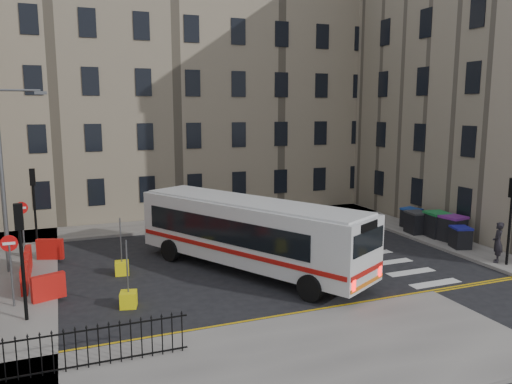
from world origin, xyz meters
TOP-DOWN VIEW (x-y plane):
  - ground at (0.00, 0.00)m, footprint 120.00×120.00m
  - pavement_north at (-6.00, 8.60)m, footprint 36.00×3.20m
  - pavement_east at (9.00, 4.00)m, footprint 2.40×26.00m
  - pavement_sw at (-7.00, -10.00)m, footprint 20.00×6.00m
  - terrace_north at (-7.00, 15.50)m, footprint 38.30×10.80m
  - corner_east at (19.00, 5.00)m, footprint 17.80×24.30m
  - traffic_light_east at (8.60, -5.50)m, footprint 0.28×0.22m
  - traffic_light_nw at (-12.00, 6.50)m, footprint 0.28×0.22m
  - traffic_light_sw at (-12.00, -4.00)m, footprint 0.28×0.22m
  - streetlamp at (-13.00, 2.00)m, footprint 0.50×0.22m
  - no_entry_north at (-12.50, 4.50)m, footprint 0.60×0.08m
  - no_entry_south at (-12.50, -2.50)m, footprint 0.60×0.08m
  - roadworks_barriers at (-11.84, 0.50)m, footprint 1.66×6.26m
  - iron_railings at (-11.25, -8.20)m, footprint 7.80×0.04m
  - bus at (-2.77, -1.48)m, footprint 8.03×11.61m
  - wheelie_bin_a at (8.70, -2.46)m, footprint 1.14×1.23m
  - wheelie_bin_b at (9.27, -1.23)m, footprint 1.32×1.46m
  - wheelie_bin_c at (9.15, -0.16)m, footprint 1.28×1.43m
  - wheelie_bin_d at (8.61, 0.96)m, footprint 1.14×1.27m
  - wheelie_bin_e at (9.28, 2.24)m, footprint 1.12×1.23m
  - pedestrian at (8.49, -5.02)m, footprint 0.83×0.82m
  - bollard_yellow at (-8.29, 0.13)m, footprint 0.67×0.67m
  - bollard_chevron at (-8.52, -3.79)m, footprint 0.72×0.72m

SIDE VIEW (x-z plane):
  - ground at x=0.00m, z-range 0.00..0.00m
  - pavement_north at x=-6.00m, z-range 0.00..0.15m
  - pavement_east at x=9.00m, z-range 0.00..0.15m
  - pavement_sw at x=-7.00m, z-range 0.00..0.15m
  - bollard_yellow at x=-8.29m, z-range 0.00..0.60m
  - bollard_chevron at x=-8.52m, z-range 0.00..0.60m
  - roadworks_barriers at x=-11.84m, z-range 0.15..1.15m
  - wheelie_bin_a at x=8.70m, z-range 0.15..1.28m
  - wheelie_bin_e at x=9.28m, z-range 0.16..1.34m
  - iron_railings at x=-11.25m, z-range 0.15..1.35m
  - wheelie_bin_d at x=8.61m, z-range 0.16..1.44m
  - wheelie_bin_b at x=9.27m, z-range 0.16..1.58m
  - wheelie_bin_c at x=9.15m, z-range 0.16..1.59m
  - pedestrian at x=8.49m, z-range 0.15..2.09m
  - bus at x=-2.77m, z-range 0.25..3.46m
  - no_entry_north at x=-12.50m, z-range 0.58..3.58m
  - no_entry_south at x=-12.50m, z-range 0.58..3.58m
  - traffic_light_east at x=8.60m, z-range 0.82..4.92m
  - traffic_light_nw at x=-12.00m, z-range 0.82..4.92m
  - traffic_light_sw at x=-12.00m, z-range 0.82..4.92m
  - streetlamp at x=-13.00m, z-range 0.27..8.41m
  - terrace_north at x=-7.00m, z-range 0.02..17.22m
  - corner_east at x=19.00m, z-range 0.02..19.22m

